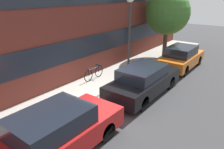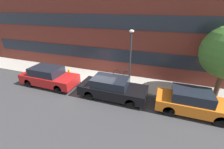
{
  "view_description": "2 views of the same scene",
  "coord_description": "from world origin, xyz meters",
  "px_view_note": "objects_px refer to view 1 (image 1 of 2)",
  "views": [
    {
      "loc": [
        -6.84,
        -5.62,
        4.63
      ],
      "look_at": [
        0.69,
        0.1,
        1.04
      ],
      "focal_mm": 35.0,
      "sensor_mm": 36.0,
      "label": 1
    },
    {
      "loc": [
        4.55,
        -9.26,
        5.67
      ],
      "look_at": [
        1.07,
        0.53,
        0.94
      ],
      "focal_mm": 24.0,
      "sensor_mm": 36.0,
      "label": 2
    }
  ],
  "objects_px": {
    "parked_car_red": "(56,133)",
    "parked_car_black": "(144,81)",
    "bicycle": "(94,73)",
    "street_tree": "(168,13)",
    "lamp_post": "(129,31)",
    "fire_hydrant": "(47,113)",
    "parked_car_orange": "(181,57)"
  },
  "relations": [
    {
      "from": "parked_car_black",
      "to": "bicycle",
      "type": "xyz_separation_m",
      "value": [
        -0.19,
        2.98,
        -0.22
      ]
    },
    {
      "from": "bicycle",
      "to": "street_tree",
      "type": "bearing_deg",
      "value": -10.07
    },
    {
      "from": "bicycle",
      "to": "street_tree",
      "type": "xyz_separation_m",
      "value": [
        6.63,
        -1.1,
        2.78
      ]
    },
    {
      "from": "bicycle",
      "to": "lamp_post",
      "type": "distance_m",
      "value": 2.94
    },
    {
      "from": "parked_car_black",
      "to": "parked_car_orange",
      "type": "height_order",
      "value": "parked_car_orange"
    },
    {
      "from": "fire_hydrant",
      "to": "lamp_post",
      "type": "bearing_deg",
      "value": -1.28
    },
    {
      "from": "bicycle",
      "to": "lamp_post",
      "type": "height_order",
      "value": "lamp_post"
    },
    {
      "from": "bicycle",
      "to": "parked_car_red",
      "type": "bearing_deg",
      "value": -149.92
    },
    {
      "from": "parked_car_black",
      "to": "bicycle",
      "type": "distance_m",
      "value": 2.99
    },
    {
      "from": "street_tree",
      "to": "lamp_post",
      "type": "height_order",
      "value": "street_tree"
    },
    {
      "from": "parked_car_orange",
      "to": "bicycle",
      "type": "xyz_separation_m",
      "value": [
        -5.04,
        2.98,
        -0.22
      ]
    },
    {
      "from": "parked_car_black",
      "to": "bicycle",
      "type": "height_order",
      "value": "parked_car_black"
    },
    {
      "from": "street_tree",
      "to": "lamp_post",
      "type": "xyz_separation_m",
      "value": [
        -5.63,
        -0.48,
        -0.51
      ]
    },
    {
      "from": "bicycle",
      "to": "lamp_post",
      "type": "bearing_deg",
      "value": -58.17
    },
    {
      "from": "bicycle",
      "to": "fire_hydrant",
      "type": "bearing_deg",
      "value": -161.6
    },
    {
      "from": "parked_car_red",
      "to": "parked_car_black",
      "type": "relative_size",
      "value": 0.98
    },
    {
      "from": "parked_car_black",
      "to": "parked_car_orange",
      "type": "relative_size",
      "value": 1.11
    },
    {
      "from": "parked_car_orange",
      "to": "fire_hydrant",
      "type": "relative_size",
      "value": 5.34
    },
    {
      "from": "parked_car_red",
      "to": "parked_car_black",
      "type": "distance_m",
      "value": 5.19
    },
    {
      "from": "parked_car_orange",
      "to": "street_tree",
      "type": "relative_size",
      "value": 0.86
    },
    {
      "from": "parked_car_red",
      "to": "street_tree",
      "type": "relative_size",
      "value": 0.93
    },
    {
      "from": "parked_car_orange",
      "to": "fire_hydrant",
      "type": "distance_m",
      "value": 9.38
    },
    {
      "from": "parked_car_orange",
      "to": "parked_car_black",
      "type": "bearing_deg",
      "value": 180.0
    },
    {
      "from": "parked_car_red",
      "to": "fire_hydrant",
      "type": "relative_size",
      "value": 5.81
    },
    {
      "from": "parked_car_black",
      "to": "bicycle",
      "type": "bearing_deg",
      "value": 93.64
    },
    {
      "from": "parked_car_red",
      "to": "street_tree",
      "type": "height_order",
      "value": "street_tree"
    },
    {
      "from": "parked_car_red",
      "to": "fire_hydrant",
      "type": "height_order",
      "value": "parked_car_red"
    },
    {
      "from": "street_tree",
      "to": "bicycle",
      "type": "bearing_deg",
      "value": 170.61
    },
    {
      "from": "parked_car_black",
      "to": "fire_hydrant",
      "type": "height_order",
      "value": "parked_car_black"
    },
    {
      "from": "street_tree",
      "to": "lamp_post",
      "type": "bearing_deg",
      "value": -175.14
    },
    {
      "from": "parked_car_red",
      "to": "street_tree",
      "type": "distance_m",
      "value": 12.06
    },
    {
      "from": "parked_car_red",
      "to": "lamp_post",
      "type": "bearing_deg",
      "value": 13.13
    }
  ]
}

